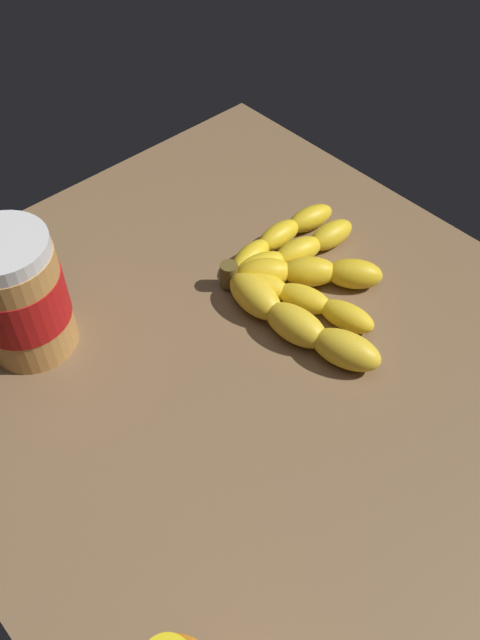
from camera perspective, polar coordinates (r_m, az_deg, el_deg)
ground_plane at (r=70.12cm, az=0.46°, el=-3.53°), size 71.91×65.01×3.83cm
banana_bunch at (r=73.14cm, az=5.06°, el=3.35°), size 22.99×19.83×3.80cm
peanut_butter_jar at (r=67.75cm, az=-18.78°, el=2.04°), size 9.37×9.37×14.02cm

